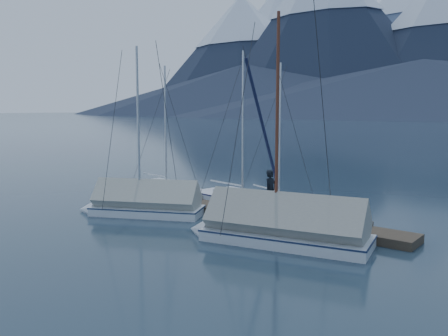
{
  "coord_description": "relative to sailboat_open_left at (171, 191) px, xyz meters",
  "views": [
    {
      "loc": [
        13.87,
        -15.41,
        5.0
      ],
      "look_at": [
        0.0,
        2.0,
        2.2
      ],
      "focal_mm": 38.0,
      "sensor_mm": 36.0,
      "label": 1
    }
  ],
  "objects": [
    {
      "name": "sailboat_covered_near",
      "position": [
        10.3,
        -4.97,
        0.32
      ],
      "size": [
        7.5,
        3.68,
        9.36
      ],
      "color": "silver",
      "rests_on": "ground"
    },
    {
      "name": "sailboat_open_mid",
      "position": [
        5.72,
        -0.06,
        0.01
      ],
      "size": [
        6.79,
        3.09,
        8.69
      ],
      "color": "white",
      "rests_on": "ground"
    },
    {
      "name": "dock",
      "position": [
        5.85,
        -2.28,
        -0.04
      ],
      "size": [
        18.0,
        1.5,
        0.54
      ],
      "color": "#382D23",
      "rests_on": "ground"
    },
    {
      "name": "sailboat_open_right",
      "position": [
        7.73,
        0.11,
        -0.01
      ],
      "size": [
        6.19,
        3.8,
        7.93
      ],
      "color": "white",
      "rests_on": "ground"
    },
    {
      "name": "mooring_posts",
      "position": [
        5.35,
        -2.28,
        0.21
      ],
      "size": [
        15.12,
        1.52,
        0.35
      ],
      "color": "#382D23",
      "rests_on": "ground"
    },
    {
      "name": "ground",
      "position": [
        5.85,
        -4.28,
        -0.14
      ],
      "size": [
        1000.0,
        1000.0,
        0.0
      ],
      "primitive_type": "plane",
      "color": "#172634",
      "rests_on": "ground"
    },
    {
      "name": "sailboat_covered_far",
      "position": [
        2.77,
        -4.99,
        0.28
      ],
      "size": [
        6.32,
        4.34,
        8.61
      ],
      "color": "silver",
      "rests_on": "ground"
    },
    {
      "name": "sailboat_open_left",
      "position": [
        0.0,
        0.0,
        0.0
      ],
      "size": [
        6.41,
        2.85,
        8.22
      ],
      "color": "silver",
      "rests_on": "ground"
    },
    {
      "name": "person",
      "position": [
        8.2,
        -1.83,
        1.15
      ],
      "size": [
        0.53,
        0.74,
        1.91
      ],
      "primitive_type": "imported",
      "rotation": [
        0.0,
        0.0,
        1.47
      ],
      "color": "black",
      "rests_on": "dock"
    }
  ]
}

